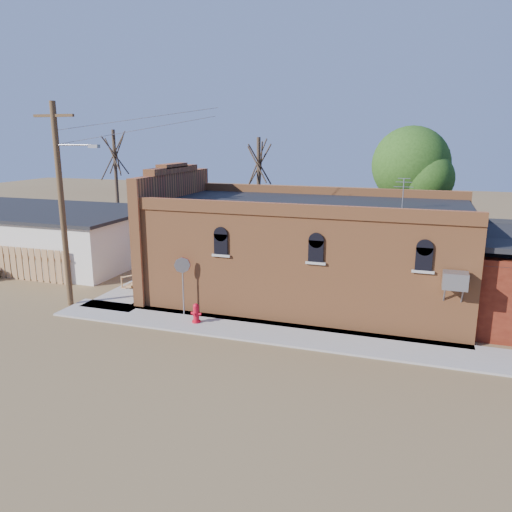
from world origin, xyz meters
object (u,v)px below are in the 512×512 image
(utility_pole, at_px, (62,202))
(fire_hydrant, at_px, (196,313))
(stop_sign, at_px, (183,271))
(trash_barrel, at_px, (162,275))
(brick_bar, at_px, (302,251))

(utility_pole, distance_m, fire_hydrant, 7.75)
(stop_sign, bearing_deg, fire_hydrant, -44.43)
(utility_pole, distance_m, trash_barrel, 6.39)
(fire_hydrant, xyz_separation_m, stop_sign, (-0.92, 0.71, 1.54))
(stop_sign, height_order, trash_barrel, stop_sign)
(stop_sign, xyz_separation_m, trash_barrel, (-3.09, 3.74, -1.49))
(utility_pole, bearing_deg, brick_bar, 23.69)
(utility_pole, height_order, fire_hydrant, utility_pole)
(brick_bar, distance_m, utility_pole, 10.96)
(brick_bar, distance_m, trash_barrel, 7.57)
(brick_bar, xyz_separation_m, trash_barrel, (-7.35, -0.18, -1.81))
(brick_bar, relative_size, trash_barrel, 18.16)
(utility_pole, bearing_deg, trash_barrel, 59.35)
(brick_bar, relative_size, utility_pole, 1.82)
(stop_sign, bearing_deg, brick_bar, 36.08)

